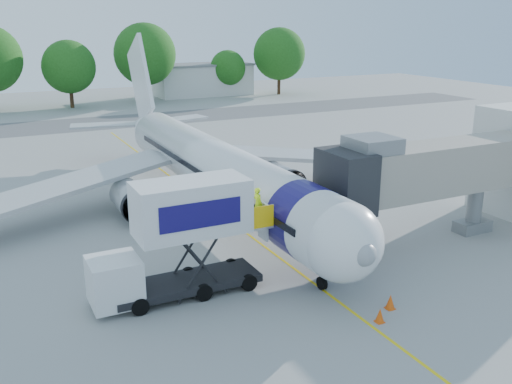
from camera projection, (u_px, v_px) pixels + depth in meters
name	position (u px, v px, depth m)	size (l,w,h in m)	color
ground	(239.00, 228.00, 35.58)	(160.00, 160.00, 0.00)	#9B9B98
guidance_line	(239.00, 227.00, 35.58)	(0.15, 70.00, 0.01)	yellow
taxiway_strip	(98.00, 123.00, 71.55)	(120.00, 10.00, 0.01)	#59595B
aircraft	(213.00, 167.00, 38.26)	(34.17, 37.73, 11.35)	silver
jet_bridge	(421.00, 171.00, 31.74)	(13.90, 3.20, 6.60)	gray
catering_hiloader	(178.00, 240.00, 26.11)	(8.50, 2.44, 5.50)	black
ground_tug	(357.00, 361.00, 20.39)	(3.57, 1.92, 1.40)	silver
safety_cone_a	(380.00, 316.00, 24.37)	(0.41, 0.41, 0.65)	#E34D0B
safety_cone_b	(390.00, 302.00, 25.50)	(0.43, 0.43, 0.69)	#E34D0B
outbuilding_right	(203.00, 79.00, 97.31)	(16.40, 7.40, 5.30)	silver
tree_d	(69.00, 67.00, 82.34)	(7.64, 7.64, 9.73)	#382314
tree_e	(145.00, 54.00, 87.71)	(9.48, 9.48, 12.09)	#382314
tree_f	(228.00, 68.00, 96.26)	(5.96, 5.96, 7.60)	#382314
tree_g	(279.00, 54.00, 97.25)	(8.84, 8.84, 11.27)	#382314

